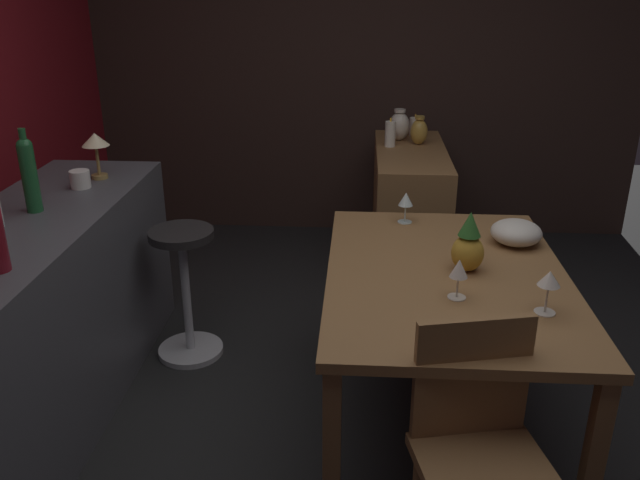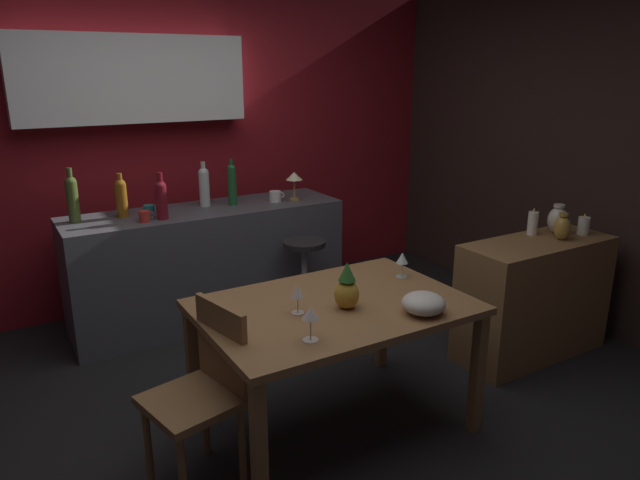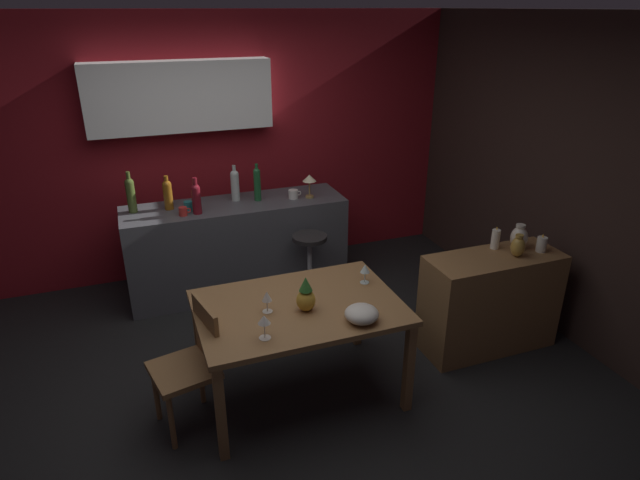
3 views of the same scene
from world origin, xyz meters
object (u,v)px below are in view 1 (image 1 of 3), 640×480
at_px(wine_glass_left, 459,270).
at_px(wine_bottle_green, 29,172).
at_px(cup_white, 80,179).
at_px(chair_near_window, 480,448).
at_px(pineapple_centerpiece, 468,246).
at_px(vase_brass, 419,131).
at_px(vase_ceramic_ivory, 399,126).
at_px(wine_glass_center, 549,281).
at_px(pillar_candle_short, 415,127).
at_px(bar_stool, 186,290).
at_px(sideboard_cabinet, 408,211).
at_px(wine_glass_right, 406,200).
at_px(dining_table, 445,290).
at_px(pillar_candle_tall, 390,134).
at_px(counter_lamp, 96,144).
at_px(fruit_bowl, 516,232).

xyz_separation_m(wine_glass_left, wine_bottle_green, (0.39, 1.77, 0.22)).
bearing_deg(cup_white, chair_near_window, -125.96).
relative_size(pineapple_centerpiece, vase_brass, 1.37).
xyz_separation_m(chair_near_window, vase_ceramic_ivory, (2.65, 0.15, 0.43)).
relative_size(wine_glass_left, wine_glass_center, 0.95).
distance_m(chair_near_window, cup_white, 2.18).
bearing_deg(pillar_candle_short, bar_stool, 141.18).
relative_size(sideboard_cabinet, wine_bottle_green, 3.04).
xyz_separation_m(pineapple_centerpiece, vase_brass, (1.77, 0.07, 0.06)).
distance_m(chair_near_window, vase_ceramic_ivory, 2.69).
bearing_deg(vase_ceramic_ivory, cup_white, 131.47).
distance_m(wine_glass_right, vase_brass, 1.25).
relative_size(wine_glass_center, pineapple_centerpiece, 0.65).
relative_size(dining_table, wine_bottle_green, 3.85).
relative_size(pillar_candle_tall, pillar_candle_short, 1.25).
relative_size(wine_glass_left, pillar_candle_short, 1.04).
bearing_deg(wine_glass_right, dining_table, -166.11).
bearing_deg(chair_near_window, wine_glass_right, 7.61).
bearing_deg(pillar_candle_tall, dining_table, -174.25).
bearing_deg(vase_brass, pineapple_centerpiece, -177.85).
relative_size(chair_near_window, wine_bottle_green, 2.43).
xyz_separation_m(wine_glass_right, pillar_candle_tall, (1.17, 0.04, 0.05)).
height_order(dining_table, pineapple_centerpiece, pineapple_centerpiece).
bearing_deg(wine_glass_center, vase_ceramic_ivory, 10.58).
xyz_separation_m(chair_near_window, wine_bottle_green, (0.91, 1.79, 0.59)).
distance_m(chair_near_window, vase_brass, 2.58).
distance_m(bar_stool, pineapple_centerpiece, 1.47).
xyz_separation_m(sideboard_cabinet, wine_bottle_green, (-1.48, 1.72, 0.67)).
height_order(counter_lamp, vase_ceramic_ivory, counter_lamp).
bearing_deg(vase_brass, bar_stool, 136.14).
relative_size(pillar_candle_tall, vase_brass, 1.02).
bearing_deg(wine_glass_right, sideboard_cabinet, -5.21).
bearing_deg(cup_white, vase_ceramic_ivory, -48.53).
height_order(fruit_bowl, cup_white, cup_white).
height_order(wine_glass_right, wine_bottle_green, wine_bottle_green).
bearing_deg(bar_stool, dining_table, -112.53).
bearing_deg(pillar_candle_short, vase_ceramic_ivory, 139.11).
bearing_deg(wine_bottle_green, sideboard_cabinet, -49.25).
xyz_separation_m(pineapple_centerpiece, pillar_candle_short, (2.01, 0.07, 0.04)).
bearing_deg(pillar_candle_short, fruit_bowl, -169.10).
bearing_deg(bar_stool, wine_glass_left, -120.61).
height_order(chair_near_window, fruit_bowl, chair_near_window).
distance_m(sideboard_cabinet, bar_stool, 1.64).
xyz_separation_m(wine_glass_right, vase_ceramic_ivory, (1.34, -0.03, 0.07)).
bearing_deg(counter_lamp, pineapple_centerpiece, -110.09).
height_order(pineapple_centerpiece, cup_white, pineapple_centerpiece).
relative_size(sideboard_cabinet, wine_glass_left, 7.11).
distance_m(wine_glass_left, fruit_bowl, 0.64).
relative_size(wine_glass_right, pineapple_centerpiece, 0.60).
bearing_deg(counter_lamp, vase_brass, -55.85).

